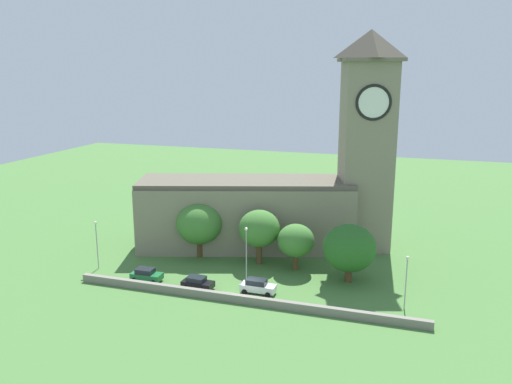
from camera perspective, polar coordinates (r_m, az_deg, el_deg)
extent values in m
plane|color=#477538|center=(81.01, 2.48, -6.94)|extent=(200.00, 200.00, 0.00)
cube|color=gray|center=(83.82, -1.09, -2.54)|extent=(35.17, 19.97, 10.29)
cube|color=#5C5547|center=(82.50, -1.11, 1.14)|extent=(34.92, 19.16, 0.70)
cube|color=gray|center=(83.29, 11.84, 3.68)|extent=(9.43, 9.43, 29.01)
cube|color=#675F4F|center=(82.20, 12.34, 13.87)|extent=(10.93, 10.93, 0.50)
pyramid|color=#484338|center=(82.27, 12.42, 15.49)|extent=(9.90, 9.90, 4.15)
cylinder|color=white|center=(78.58, 12.68, 9.48)|extent=(4.65, 1.53, 4.83)
torus|color=black|center=(78.58, 12.68, 9.48)|extent=(5.16, 1.96, 5.26)
cylinder|color=white|center=(83.16, 14.76, 9.56)|extent=(1.53, 4.65, 4.83)
torus|color=black|center=(83.16, 14.76, 9.56)|extent=(1.96, 5.16, 5.26)
cube|color=gray|center=(65.45, -1.63, -11.56)|extent=(44.91, 0.70, 1.01)
cube|color=#1E6B38|center=(73.05, -11.80, -8.93)|extent=(4.24, 1.95, 0.81)
cube|color=#1E232B|center=(72.88, -11.97, -8.37)|extent=(2.39, 1.68, 0.64)
cylinder|color=black|center=(73.33, -10.44, -9.12)|extent=(0.66, 0.35, 0.65)
cylinder|color=black|center=(71.82, -11.11, -9.64)|extent=(0.66, 0.35, 0.65)
cylinder|color=black|center=(74.60, -12.42, -8.82)|extent=(0.66, 0.35, 0.65)
cylinder|color=black|center=(73.12, -13.13, -9.32)|extent=(0.66, 0.35, 0.65)
cube|color=black|center=(69.59, -6.34, -9.91)|extent=(4.22, 2.06, 0.76)
cube|color=#1E232B|center=(69.41, -6.51, -9.37)|extent=(2.39, 1.74, 0.60)
cylinder|color=black|center=(69.92, -4.94, -10.10)|extent=(0.62, 0.36, 0.61)
cylinder|color=black|center=(68.40, -5.62, -10.67)|extent=(0.62, 0.36, 0.61)
cylinder|color=black|center=(71.09, -7.02, -9.74)|extent=(0.62, 0.36, 0.61)
cylinder|color=black|center=(69.59, -7.73, -10.29)|extent=(0.62, 0.36, 0.61)
cube|color=silver|center=(67.90, 0.23, -10.35)|extent=(4.56, 1.75, 0.86)
cube|color=#1E232B|center=(67.66, 0.05, -9.73)|extent=(2.55, 1.53, 0.68)
cylinder|color=black|center=(68.40, 1.71, -10.57)|extent=(0.69, 0.31, 0.69)
cylinder|color=black|center=(66.90, 1.29, -11.13)|extent=(0.69, 0.31, 0.69)
cylinder|color=black|center=(69.26, -0.78, -10.25)|extent=(0.69, 0.31, 0.69)
cylinder|color=black|center=(67.78, -1.26, -10.80)|extent=(0.69, 0.31, 0.69)
cylinder|color=#9EA0A5|center=(78.26, -16.90, -5.70)|extent=(0.14, 0.14, 6.61)
sphere|color=#F4EFCC|center=(77.22, -17.08, -3.23)|extent=(0.44, 0.44, 0.44)
cylinder|color=#9EA0A5|center=(69.86, -1.06, -7.09)|extent=(0.14, 0.14, 7.36)
sphere|color=#F4EFCC|center=(68.60, -1.07, -4.03)|extent=(0.44, 0.44, 0.44)
cylinder|color=#9EA0A5|center=(65.26, 15.98, -9.66)|extent=(0.14, 0.14, 6.27)
sphere|color=#F4EFCC|center=(64.05, 16.17, -6.89)|extent=(0.44, 0.44, 0.44)
cylinder|color=brown|center=(75.42, 4.31, -7.56)|extent=(0.73, 0.73, 2.41)
ellipsoid|color=#427A33|center=(74.36, 4.35, -5.28)|extent=(5.22, 5.22, 4.70)
cylinder|color=brown|center=(80.64, -6.12, -6.10)|extent=(0.97, 0.97, 2.67)
ellipsoid|color=#427A33|center=(79.43, -6.19, -3.42)|extent=(6.93, 6.93, 6.24)
cylinder|color=brown|center=(72.41, 10.01, -8.77)|extent=(0.99, 0.99, 2.11)
ellipsoid|color=#286023|center=(71.11, 10.13, -6.01)|extent=(7.05, 7.05, 6.34)
cylinder|color=brown|center=(77.29, 0.35, -6.69)|extent=(0.84, 0.84, 3.18)
ellipsoid|color=#427A33|center=(76.07, 0.36, -3.97)|extent=(5.98, 5.98, 5.38)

